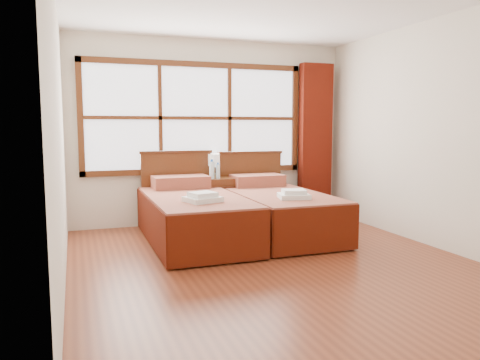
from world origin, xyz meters
name	(u,v)px	position (x,y,z in m)	size (l,w,h in m)	color
floor	(274,263)	(0.00, 0.00, 0.00)	(4.50, 4.50, 0.00)	brown
wall_back	(212,132)	(0.00, 2.25, 1.30)	(4.00, 4.00, 0.00)	silver
wall_left	(59,137)	(-2.00, 0.00, 1.30)	(4.50, 4.50, 0.00)	silver
wall_right	(437,134)	(2.00, 0.00, 1.30)	(4.50, 4.50, 0.00)	silver
window	(196,118)	(-0.25, 2.21, 1.50)	(3.16, 0.06, 1.56)	white
curtain	(315,140)	(1.60, 2.11, 1.17)	(0.50, 0.16, 2.30)	#5B1409
bed_left	(193,215)	(-0.55, 1.20, 0.32)	(1.08, 2.10, 1.05)	#411D0D
bed_right	(276,210)	(0.55, 1.20, 0.31)	(1.05, 2.07, 1.02)	#411D0D
nightstand	(215,201)	(-0.04, 1.99, 0.33)	(0.50, 0.49, 0.67)	#502711
towels_left	(203,198)	(-0.57, 0.67, 0.61)	(0.43, 0.40, 0.11)	white
towels_right	(294,195)	(0.53, 0.64, 0.59)	(0.41, 0.38, 0.10)	white
lamp	(214,161)	(-0.01, 2.11, 0.90)	(0.17, 0.17, 0.33)	gold
bottle_near	(212,170)	(-0.11, 1.90, 0.79)	(0.07, 0.07, 0.27)	#BEE4F5
bottle_far	(218,171)	(-0.02, 1.90, 0.77)	(0.06, 0.06, 0.22)	#BEE4F5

